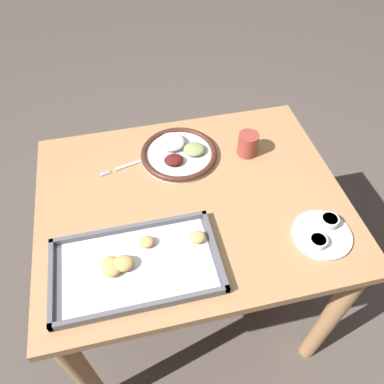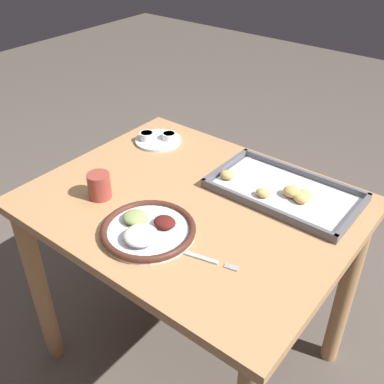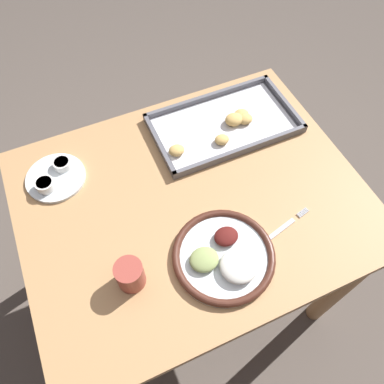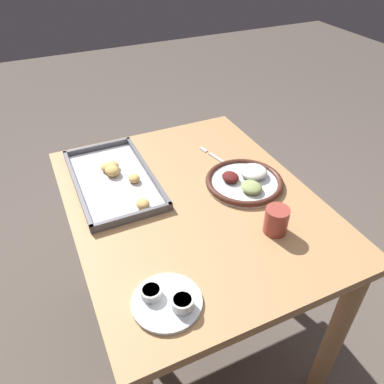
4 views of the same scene
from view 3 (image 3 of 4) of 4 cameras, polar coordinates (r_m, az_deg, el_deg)
name	(u,v)px [view 3 (image 3 of 4)]	position (r m, az deg, el deg)	size (l,w,h in m)	color
ground_plane	(192,284)	(1.69, 0.03, -13.78)	(8.00, 8.00, 0.00)	#564C44
dining_table	(192,221)	(1.14, 0.04, -4.37)	(0.93, 0.74, 0.73)	#AD7F51
dinner_plate	(223,257)	(0.93, 4.79, -9.80)	(0.26, 0.26, 0.04)	silver
fork	(276,233)	(0.99, 12.74, -6.08)	(0.20, 0.06, 0.00)	#B2B2B7
saucer_plate	(55,177)	(1.11, -20.18, 2.19)	(0.17, 0.17, 0.04)	silver
baking_tray	(224,125)	(1.17, 4.95, 10.18)	(0.44, 0.25, 0.04)	#595960
drinking_cup	(130,275)	(0.90, -9.42, -12.34)	(0.07, 0.07, 0.08)	#993D33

